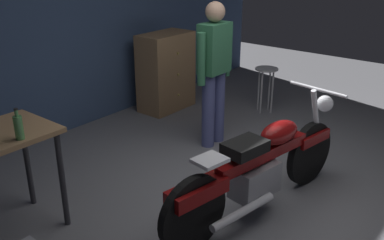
{
  "coord_description": "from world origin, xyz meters",
  "views": [
    {
      "loc": [
        -3.07,
        -1.75,
        2.23
      ],
      "look_at": [
        -0.04,
        0.7,
        0.65
      ],
      "focal_mm": 40.51,
      "sensor_mm": 36.0,
      "label": 1
    }
  ],
  "objects_px": {
    "motorcycle": "(261,166)",
    "shop_stool": "(266,78)",
    "bottle": "(19,127)",
    "wooden_dresser": "(166,72)",
    "person_standing": "(214,69)"
  },
  "relations": [
    {
      "from": "bottle",
      "to": "shop_stool",
      "type": "bearing_deg",
      "value": 0.75
    },
    {
      "from": "wooden_dresser",
      "to": "bottle",
      "type": "bearing_deg",
      "value": -157.31
    },
    {
      "from": "motorcycle",
      "to": "wooden_dresser",
      "type": "distance_m",
      "value": 2.84
    },
    {
      "from": "motorcycle",
      "to": "bottle",
      "type": "bearing_deg",
      "value": 150.74
    },
    {
      "from": "motorcycle",
      "to": "bottle",
      "type": "height_order",
      "value": "bottle"
    },
    {
      "from": "person_standing",
      "to": "bottle",
      "type": "height_order",
      "value": "person_standing"
    },
    {
      "from": "motorcycle",
      "to": "shop_stool",
      "type": "distance_m",
      "value": 2.56
    },
    {
      "from": "motorcycle",
      "to": "bottle",
      "type": "xyz_separation_m",
      "value": [
        -1.49,
        1.19,
        0.55
      ]
    },
    {
      "from": "shop_stool",
      "to": "bottle",
      "type": "height_order",
      "value": "bottle"
    },
    {
      "from": "shop_stool",
      "to": "motorcycle",
      "type": "bearing_deg",
      "value": -151.13
    },
    {
      "from": "bottle",
      "to": "person_standing",
      "type": "bearing_deg",
      "value": -0.13
    },
    {
      "from": "wooden_dresser",
      "to": "person_standing",
      "type": "bearing_deg",
      "value": -113.93
    },
    {
      "from": "motorcycle",
      "to": "shop_stool",
      "type": "xyz_separation_m",
      "value": [
        2.24,
        1.23,
        0.05
      ]
    },
    {
      "from": "person_standing",
      "to": "shop_stool",
      "type": "height_order",
      "value": "person_standing"
    },
    {
      "from": "person_standing",
      "to": "wooden_dresser",
      "type": "bearing_deg",
      "value": -114.1
    }
  ]
}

